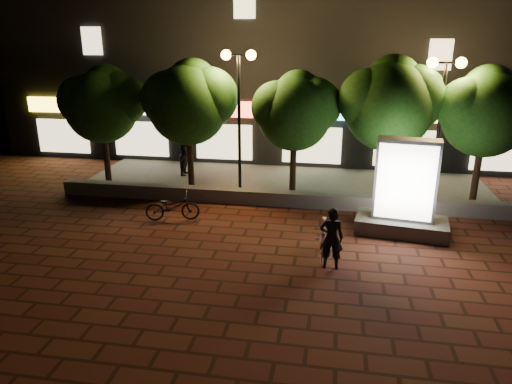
% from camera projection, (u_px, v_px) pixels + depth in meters
% --- Properties ---
extents(ground, '(80.00, 80.00, 0.00)m').
position_uv_depth(ground, '(256.00, 253.00, 12.98)').
color(ground, '#4E2618').
rests_on(ground, ground).
extents(retaining_wall, '(16.00, 0.45, 0.50)m').
position_uv_depth(retaining_wall, '(275.00, 198.00, 16.64)').
color(retaining_wall, slate).
rests_on(retaining_wall, ground).
extents(sidewalk, '(16.00, 5.00, 0.08)m').
position_uv_depth(sidewalk, '(283.00, 183.00, 19.04)').
color(sidewalk, slate).
rests_on(sidewalk, ground).
extents(building_block, '(28.00, 8.12, 11.30)m').
position_uv_depth(building_block, '(299.00, 51.00, 23.55)').
color(building_block, black).
rests_on(building_block, ground).
extents(tree_far_left, '(3.36, 2.80, 4.63)m').
position_uv_depth(tree_far_left, '(103.00, 102.00, 18.15)').
color(tree_far_left, black).
rests_on(tree_far_left, sidewalk).
extents(tree_left, '(3.60, 3.00, 4.89)m').
position_uv_depth(tree_left, '(190.00, 100.00, 17.55)').
color(tree_left, black).
rests_on(tree_left, sidewalk).
extents(tree_mid, '(3.24, 2.70, 4.50)m').
position_uv_depth(tree_mid, '(296.00, 109.00, 16.98)').
color(tree_mid, black).
rests_on(tree_mid, sidewalk).
extents(tree_right, '(3.72, 3.10, 5.07)m').
position_uv_depth(tree_right, '(391.00, 101.00, 16.34)').
color(tree_right, black).
rests_on(tree_right, sidewalk).
extents(tree_far_right, '(3.48, 2.90, 4.76)m').
position_uv_depth(tree_far_right, '(488.00, 109.00, 15.89)').
color(tree_far_right, black).
rests_on(tree_far_right, sidewalk).
extents(street_lamp_left, '(1.26, 0.36, 5.18)m').
position_uv_depth(street_lamp_left, '(239.00, 85.00, 16.81)').
color(street_lamp_left, black).
rests_on(street_lamp_left, sidewalk).
extents(street_lamp_right, '(1.26, 0.36, 4.98)m').
position_uv_depth(street_lamp_right, '(443.00, 93.00, 15.73)').
color(street_lamp_right, black).
rests_on(street_lamp_right, sidewalk).
extents(ad_kiosk, '(2.85, 1.72, 2.91)m').
position_uv_depth(ad_kiosk, '(404.00, 196.00, 14.01)').
color(ad_kiosk, slate).
rests_on(ad_kiosk, ground).
extents(scooter_pink, '(0.48, 1.69, 1.02)m').
position_uv_depth(scooter_pink, '(323.00, 239.00, 12.66)').
color(scooter_pink, '#C17CA1').
rests_on(scooter_pink, ground).
extents(rider, '(0.61, 0.40, 1.66)m').
position_uv_depth(rider, '(331.00, 238.00, 11.92)').
color(rider, black).
rests_on(rider, ground).
extents(scooter_parked, '(1.84, 1.02, 0.91)m').
position_uv_depth(scooter_parked, '(172.00, 207.00, 15.19)').
color(scooter_parked, black).
rests_on(scooter_parked, ground).
extents(pedestrian, '(0.68, 0.86, 1.72)m').
position_uv_depth(pedestrian, '(187.00, 155.00, 19.81)').
color(pedestrian, black).
rests_on(pedestrian, sidewalk).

